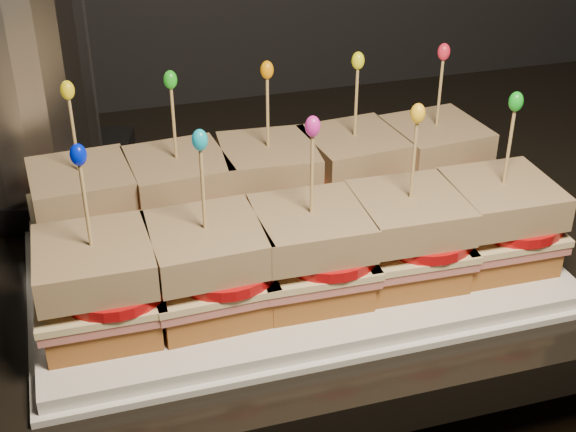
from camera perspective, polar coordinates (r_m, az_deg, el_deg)
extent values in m
cube|color=black|center=(0.88, 4.14, 0.60)|extent=(2.55, 0.63, 0.04)
cube|color=white|center=(0.74, 0.00, -3.08)|extent=(0.45, 0.28, 0.02)
cube|color=white|center=(0.75, 0.00, -3.47)|extent=(0.47, 0.29, 0.01)
cube|color=brown|center=(0.76, -14.02, -1.15)|extent=(0.09, 0.09, 0.02)
cube|color=#B05A56|center=(0.76, -14.17, -0.12)|extent=(0.10, 0.10, 0.01)
cube|color=beige|center=(0.75, -14.23, 0.34)|extent=(0.10, 0.10, 0.01)
cylinder|color=#B60C0F|center=(0.74, -13.35, 0.76)|extent=(0.09, 0.09, 0.01)
cube|color=#512F13|center=(0.74, -14.49, 2.15)|extent=(0.09, 0.09, 0.03)
cylinder|color=tan|center=(0.72, -14.94, 5.30)|extent=(0.00, 0.00, 0.09)
ellipsoid|color=yellow|center=(0.70, -15.41, 8.63)|extent=(0.01, 0.01, 0.02)
cube|color=brown|center=(0.77, -7.61, -0.22)|extent=(0.09, 0.09, 0.02)
cube|color=#B05A56|center=(0.76, -7.69, 0.82)|extent=(0.10, 0.10, 0.01)
cube|color=beige|center=(0.76, -7.72, 1.28)|extent=(0.10, 0.10, 0.01)
cylinder|color=#B60C0F|center=(0.75, -6.78, 1.70)|extent=(0.09, 0.09, 0.01)
cube|color=#512F13|center=(0.75, -7.86, 3.09)|extent=(0.09, 0.09, 0.03)
cylinder|color=tan|center=(0.73, -8.11, 6.25)|extent=(0.00, 0.00, 0.09)
ellipsoid|color=green|center=(0.71, -8.37, 9.57)|extent=(0.01, 0.01, 0.02)
cube|color=brown|center=(0.78, -1.37, 0.70)|extent=(0.09, 0.09, 0.02)
cube|color=#B05A56|center=(0.78, -1.38, 1.72)|extent=(0.10, 0.10, 0.01)
cube|color=beige|center=(0.77, -1.39, 2.18)|extent=(0.10, 0.10, 0.01)
cylinder|color=#B60C0F|center=(0.77, -0.41, 2.59)|extent=(0.09, 0.09, 0.01)
cube|color=#512F13|center=(0.76, -1.41, 3.97)|extent=(0.09, 0.09, 0.03)
cylinder|color=tan|center=(0.74, -1.46, 7.08)|extent=(0.00, 0.00, 0.09)
ellipsoid|color=orange|center=(0.73, -1.50, 10.35)|extent=(0.01, 0.01, 0.02)
cube|color=brown|center=(0.81, 4.57, 1.56)|extent=(0.09, 0.09, 0.02)
cube|color=#B05A56|center=(0.80, 4.62, 2.56)|extent=(0.10, 0.10, 0.01)
cube|color=beige|center=(0.80, 4.64, 3.01)|extent=(0.10, 0.10, 0.01)
cylinder|color=#B60C0F|center=(0.79, 5.62, 3.41)|extent=(0.09, 0.09, 0.01)
cube|color=#512F13|center=(0.79, 4.72, 4.75)|extent=(0.10, 0.10, 0.03)
cylinder|color=tan|center=(0.77, 4.86, 7.78)|extent=(0.00, 0.00, 0.09)
ellipsoid|color=yellow|center=(0.75, 5.00, 10.95)|extent=(0.01, 0.01, 0.02)
cube|color=brown|center=(0.84, 10.11, 2.35)|extent=(0.09, 0.09, 0.02)
cube|color=#B05A56|center=(0.83, 10.21, 3.32)|extent=(0.10, 0.10, 0.01)
cube|color=beige|center=(0.83, 10.25, 3.75)|extent=(0.10, 0.10, 0.01)
cylinder|color=#B60C0F|center=(0.83, 11.23, 4.13)|extent=(0.09, 0.09, 0.01)
cube|color=#512F13|center=(0.82, 10.42, 5.43)|extent=(0.10, 0.10, 0.03)
cylinder|color=tan|center=(0.80, 10.71, 8.35)|extent=(0.00, 0.00, 0.09)
ellipsoid|color=red|center=(0.79, 11.02, 11.39)|extent=(0.01, 0.01, 0.02)
cube|color=brown|center=(0.65, -13.13, -6.83)|extent=(0.09, 0.09, 0.02)
cube|color=#B05A56|center=(0.65, -13.29, -5.70)|extent=(0.10, 0.09, 0.01)
cube|color=beige|center=(0.64, -13.36, -5.19)|extent=(0.10, 0.09, 0.01)
cylinder|color=#B60C0F|center=(0.63, -12.31, -4.78)|extent=(0.09, 0.09, 0.01)
cube|color=#512F13|center=(0.63, -13.65, -3.18)|extent=(0.09, 0.09, 0.03)
cylinder|color=tan|center=(0.60, -14.15, 0.39)|extent=(0.00, 0.00, 0.09)
ellipsoid|color=#0216D4|center=(0.58, -14.69, 4.24)|extent=(0.01, 0.01, 0.02)
cube|color=brown|center=(0.66, -5.62, -5.68)|extent=(0.09, 0.09, 0.02)
cube|color=#B05A56|center=(0.65, -5.69, -4.54)|extent=(0.10, 0.09, 0.01)
cube|color=beige|center=(0.65, -5.72, -4.03)|extent=(0.10, 0.10, 0.01)
cylinder|color=#B60C0F|center=(0.64, -4.60, -3.60)|extent=(0.09, 0.09, 0.01)
cube|color=#512F13|center=(0.63, -5.84, -2.02)|extent=(0.09, 0.09, 0.03)
cylinder|color=tan|center=(0.61, -6.06, 1.56)|extent=(0.00, 0.00, 0.09)
ellipsoid|color=#109DB6|center=(0.59, -6.29, 5.40)|extent=(0.01, 0.01, 0.02)
cube|color=brown|center=(0.68, 1.59, -4.48)|extent=(0.09, 0.09, 0.02)
cube|color=#B05A56|center=(0.67, 1.61, -3.36)|extent=(0.10, 0.09, 0.01)
cube|color=beige|center=(0.67, 1.61, -2.85)|extent=(0.10, 0.10, 0.01)
cylinder|color=#B60C0F|center=(0.66, 2.78, -2.41)|extent=(0.09, 0.09, 0.01)
cube|color=#512F13|center=(0.65, 1.65, -0.86)|extent=(0.09, 0.09, 0.03)
cylinder|color=tan|center=(0.63, 1.71, 2.65)|extent=(0.00, 0.00, 0.09)
ellipsoid|color=#D3249C|center=(0.61, 1.77, 6.40)|extent=(0.01, 0.01, 0.02)
cube|color=brown|center=(0.71, 8.31, -3.29)|extent=(0.09, 0.09, 0.02)
cube|color=#B05A56|center=(0.70, 8.41, -2.20)|extent=(0.10, 0.09, 0.01)
cube|color=beige|center=(0.69, 8.45, -1.71)|extent=(0.10, 0.10, 0.01)
cylinder|color=#B60C0F|center=(0.69, 9.60, -1.27)|extent=(0.09, 0.09, 0.01)
cube|color=#512F13|center=(0.68, 8.61, 0.22)|extent=(0.09, 0.09, 0.03)
cylinder|color=tan|center=(0.66, 8.91, 3.61)|extent=(0.00, 0.00, 0.09)
ellipsoid|color=yellow|center=(0.64, 9.22, 7.21)|extent=(0.01, 0.01, 0.02)
cube|color=brown|center=(0.74, 14.43, -2.16)|extent=(0.09, 0.09, 0.02)
cube|color=#B05A56|center=(0.74, 14.59, -1.11)|extent=(0.10, 0.09, 0.01)
cube|color=beige|center=(0.73, 14.66, -0.64)|extent=(0.10, 0.09, 0.01)
cylinder|color=#B60C0F|center=(0.73, 15.77, -0.23)|extent=(0.09, 0.09, 0.01)
cube|color=#512F13|center=(0.72, 14.93, 1.20)|extent=(0.09, 0.09, 0.03)
cylinder|color=tan|center=(0.70, 15.40, 4.43)|extent=(0.00, 0.00, 0.09)
ellipsoid|color=#15AA1F|center=(0.68, 15.91, 7.84)|extent=(0.01, 0.01, 0.02)
cube|color=#262628|center=(0.92, -19.07, 2.62)|extent=(0.28, 0.26, 0.03)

